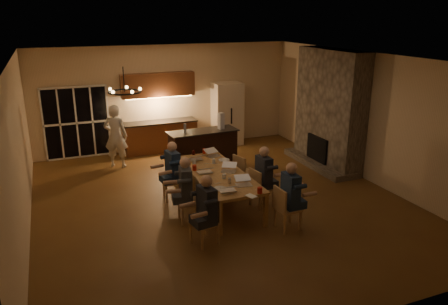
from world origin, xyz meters
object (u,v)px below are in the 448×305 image
Objects in this scene: laptop_c at (204,168)px; can_cola at (193,153)px; person_right_mid at (264,177)px; chair_right_mid at (262,188)px; mug_mid at (214,161)px; chair_left_near at (204,222)px; plate_left at (220,189)px; chair_right_far at (245,172)px; redcup_mid at (194,168)px; laptop_d at (229,167)px; standing_person at (116,136)px; person_left_near at (207,211)px; bar_bottle at (185,128)px; person_left_mid at (186,190)px; plate_near at (245,179)px; redcup_near at (260,190)px; chair_left_mid at (189,201)px; person_right_near at (290,196)px; laptop_a at (227,185)px; bar_blender at (221,121)px; refrigerator at (227,114)px; person_left_far at (173,171)px; plate_far at (224,160)px; mug_front at (224,176)px; bar_island at (203,150)px; laptop_e at (195,155)px; mug_back at (194,162)px; chandelier at (125,92)px; chair_left_far at (173,181)px; laptop_f at (213,152)px; can_silver at (229,181)px; chair_right_near at (288,208)px; dining_table at (218,188)px.

laptop_c reaches higher than can_cola.
can_cola is at bearing 25.24° from person_right_mid.
chair_right_mid is 1.37m from mug_mid.
chair_left_near is 0.93m from plate_left.
chair_right_far is 1.41m from redcup_mid.
standing_person is at bearing 152.37° from laptop_d.
person_right_mid is at bearing 115.01° from person_left_near.
person_left_mid is at bearing -107.11° from bar_bottle.
person_left_mid is at bearing 176.66° from plate_near.
redcup_near and can_cola have the same top height.
person_right_near is at bearing 65.19° from chair_left_mid.
laptop_a is 3.20× the size of mug_mid.
bar_blender is (0.11, 2.80, 0.61)m from person_right_mid.
laptop_a is at bearing -112.41° from refrigerator.
person_left_far is at bearing 145.34° from redcup_mid.
chair_right_mid is 3.37× the size of plate_far.
bar_island is at bearing 79.98° from mug_front.
bar_island is at bearing 117.36° from laptop_d.
laptop_e is 2.46m from redcup_near.
redcup_mid is at bearing 159.48° from person_left_near.
mug_back reaches higher than plate_far.
mug_back is (1.69, 1.28, -1.95)m from chandelier.
refrigerator is at bearing -122.83° from laptop_e.
person_left_mid is 0.88m from laptop_a.
chair_left_far is 2.88m from standing_person.
chair_left_mid is (0.02, 0.98, 0.00)m from chair_left_near.
chair_left_far is 1.32m from laptop_f.
redcup_near is 1.00× the size of can_cola.
laptop_d reaches higher than plate_far.
standing_person is 6.68× the size of plate_left.
mug_back is 1.47m from can_silver.
laptop_c reaches higher than mug_mid.
bar_bottle reaches higher than laptop_f.
laptop_e reaches higher than redcup_near.
chair_left_far is 1.00× the size of chair_right_far.
can_cola is 0.46× the size of plate_left.
standing_person is 4.33m from chandelier.
chair_right_mid is at bearing -85.60° from laptop_f.
bar_island is at bearing 2.64° from chair_right_near.
plate_near is at bearing 22.65° from plate_left.
chandelier reaches higher than chair_left_mid.
standing_person reaches higher than laptop_f.
laptop_d is at bearing -104.55° from plate_far.
person_left_near is 2.08m from person_right_mid.
bar_blender reaches higher than person_left_near.
bar_island is at bearing 167.68° from bar_blender.
person_right_near is 3.10× the size of bar_blender.
redcup_mid is (-0.77, 1.71, 0.00)m from redcup_near.
bar_island reaches higher than dining_table.
refrigerator is at bearing 65.03° from dining_table.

